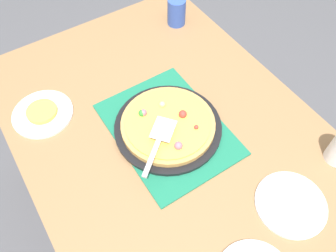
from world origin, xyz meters
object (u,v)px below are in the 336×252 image
Objects in this scene: pizza at (168,124)px; plate_side at (291,204)px; served_slice_left at (42,112)px; plate_near_left at (43,114)px; pizza_server at (159,141)px; pizza_pan at (168,127)px; cup_near at (177,12)px.

plate_side is (0.44, 0.16, -0.03)m from pizza.
served_slice_left is at bearing -145.51° from plate_side.
pizza reaches higher than plate_near_left.
plate_near_left is 1.07× the size of pizza_server.
plate_side is at bearing 20.30° from pizza.
pizza_pan is at bearing 76.01° from pizza.
plate_side is 1.83× the size of cup_near.
plate_near_left is 0.46m from pizza_server.
plate_side is 0.94m from cup_near.
plate_side is 0.91m from served_slice_left.
pizza is at bearing 48.96° from plate_near_left.
plate_side is 2.00× the size of served_slice_left.
pizza_pan is 0.47m from plate_side.
plate_side is at bearing -11.57° from cup_near.
served_slice_left reaches higher than plate_side.
plate_near_left is (-0.30, -0.35, -0.03)m from pizza.
pizza_pan is at bearing 48.98° from plate_near_left.
cup_near is (-0.92, 0.19, 0.06)m from plate_side.
served_slice_left is 0.54× the size of pizza_server.
plate_near_left is 1.83× the size of cup_near.
served_slice_left is at bearing 0.00° from plate_near_left.
pizza_server is (0.37, 0.27, 0.05)m from served_slice_left.
cup_near reaches higher than pizza.
pizza_pan is 1.73× the size of plate_near_left.
pizza is (-0.00, -0.00, 0.02)m from pizza_pan.
served_slice_left reaches higher than pizza_pan.
plate_near_left is 0.91m from plate_side.
served_slice_left reaches higher than plate_near_left.
cup_near is at bearing 143.42° from pizza.
pizza is 2.75× the size of cup_near.
pizza reaches higher than served_slice_left.
pizza_pan is 0.02m from pizza.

